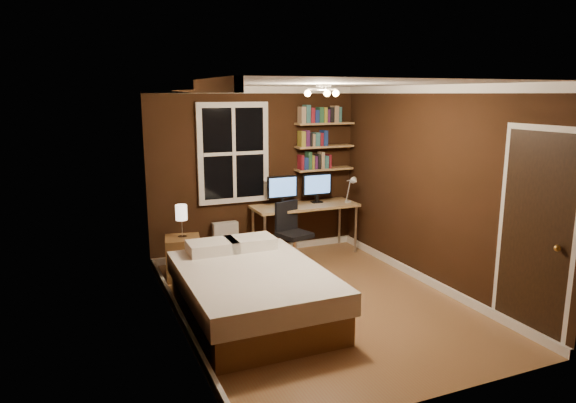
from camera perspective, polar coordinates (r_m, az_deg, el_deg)
name	(u,v)px	position (r m, az deg, el deg)	size (l,w,h in m)	color
floor	(317,302)	(6.13, 3.21, -11.12)	(4.20, 4.20, 0.00)	#925E3A
wall_back	(256,172)	(7.67, -3.61, 3.29)	(3.20, 0.04, 2.50)	black
wall_left	(175,210)	(5.26, -12.47, -0.96)	(0.04, 4.20, 2.50)	black
wall_right	(434,188)	(6.61, 15.89, 1.47)	(0.04, 4.20, 2.50)	black
ceiling	(319,84)	(5.64, 3.51, 12.94)	(3.20, 4.20, 0.02)	white
window	(233,153)	(7.49, -6.09, 5.35)	(1.06, 0.06, 1.46)	white
door	(534,237)	(5.56, 25.67, -3.57)	(0.03, 0.82, 2.05)	black
door_knob	(557,248)	(5.36, 27.75, -4.61)	(0.06, 0.06, 0.06)	gold
ceiling_fixture	(324,93)	(5.55, 3.97, 11.92)	(0.44, 0.44, 0.18)	beige
bookshelf_lower	(324,169)	(7.98, 4.02, 3.62)	(0.92, 0.22, 0.03)	#A68350
books_row_lower	(324,161)	(7.96, 4.04, 4.54)	(0.54, 0.16, 0.23)	maroon
bookshelf_middle	(324,146)	(7.94, 4.06, 6.12)	(0.92, 0.22, 0.03)	#A68350
books_row_middle	(324,138)	(7.93, 4.07, 7.05)	(0.42, 0.16, 0.23)	navy
bookshelf_upper	(325,123)	(7.91, 4.10, 8.64)	(0.92, 0.22, 0.03)	#A68350
books_row_upper	(325,115)	(7.90, 4.11, 9.58)	(0.60, 0.16, 0.23)	#275C3A
bed	(252,292)	(5.65, -3.99, -9.97)	(1.47, 2.03, 0.69)	brown
nightstand	(183,258)	(6.94, -11.56, -6.12)	(0.44, 0.44, 0.55)	brown
bedside_lamp	(182,221)	(6.81, -11.73, -2.16)	(0.15, 0.15, 0.43)	white
radiator	(226,241)	(7.63, -6.95, -4.33)	(0.37, 0.13, 0.55)	beige
desk	(305,209)	(7.72, 1.88, -0.80)	(1.60, 0.60, 0.76)	#A68350
monitor_left	(282,191)	(7.61, -0.62, 1.20)	(0.48, 0.12, 0.45)	black
monitor_right	(317,188)	(7.84, 3.25, 1.50)	(0.48, 0.12, 0.45)	black
desk_lamp	(351,189)	(7.82, 7.00, 1.38)	(0.14, 0.32, 0.44)	silver
office_chair	(293,242)	(7.30, 0.51, -4.51)	(0.50, 0.50, 0.90)	black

